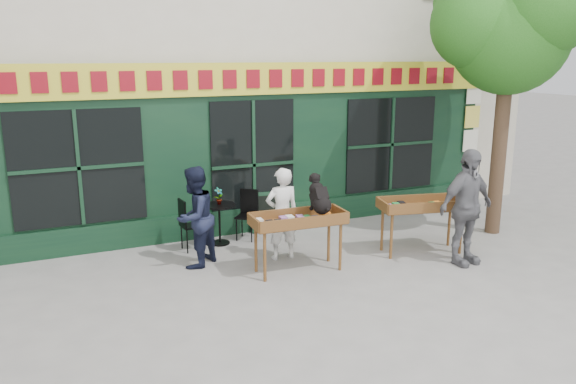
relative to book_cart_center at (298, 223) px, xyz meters
name	(u,v)px	position (x,y,z in m)	size (l,w,h in m)	color
ground	(305,270)	(0.12, -0.02, -0.82)	(80.00, 80.00, 0.00)	slate
street_tree	(510,17)	(4.45, 0.34, 3.29)	(3.05, 2.90, 5.60)	#382619
book_cart_center	(298,223)	(0.00, 0.00, 0.00)	(1.53, 0.70, 0.99)	brown
dog	(320,193)	(0.35, -0.05, 0.47)	(0.34, 0.60, 0.60)	black
woman	(282,214)	(0.00, 0.65, -0.02)	(0.58, 0.38, 1.60)	white
book_cart_right	(423,208)	(2.38, -0.08, 0.00)	(1.60, 0.94, 0.99)	brown
man_right	(466,207)	(2.68, -0.83, 0.16)	(1.15, 0.48, 1.96)	#5C5C62
bistro_table	(219,216)	(-0.75, 1.82, -0.28)	(0.60, 0.60, 0.76)	black
bistro_chair_left	(187,221)	(-1.39, 1.71, -0.26)	(0.40, 0.39, 0.95)	black
bistro_chair_right	(248,210)	(-0.14, 1.94, -0.26)	(0.51, 0.51, 0.95)	black
potted_plant	(219,196)	(-0.75, 1.82, 0.10)	(0.17, 0.11, 0.32)	gray
man_left	(195,217)	(-1.45, 0.92, 0.02)	(0.82, 0.64, 1.68)	black
chalkboard	(265,212)	(0.30, 2.17, -0.42)	(0.58, 0.27, 0.79)	black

